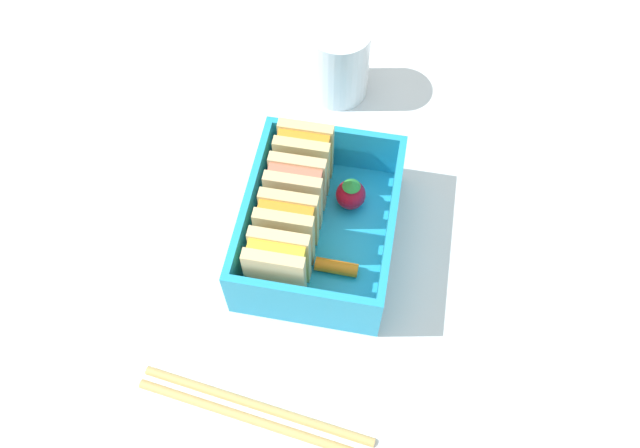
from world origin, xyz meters
The scene contains 11 objects.
ground_plane centered at (0.00, 0.00, -1.00)cm, with size 120.00×120.00×2.00cm, color silver.
bento_tray centered at (0.00, 0.00, 0.60)cm, with size 15.81×12.19×1.20cm, color #219FCE.
bento_rim centered at (0.00, 0.00, 3.57)cm, with size 15.81×12.19×4.74cm.
sandwich_left centered at (-5.25, 2.34, 4.38)cm, with size 2.82×4.67×6.35cm.
sandwich_center_left centered at (-1.75, 2.34, 4.38)cm, with size 2.82×4.67×6.35cm.
sandwich_center centered at (1.75, 2.34, 4.38)cm, with size 2.82×4.67×6.35cm.
sandwich_center_right centered at (5.25, 2.34, 4.38)cm, with size 2.82×4.67×6.35cm.
carrot_stick_far_left centered at (-3.25, -1.96, 1.77)cm, with size 1.14×1.14×3.51cm, color orange.
strawberry_far_left centered at (3.48, -2.06, 2.62)cm, with size 2.60×2.60×3.20cm.
chopstick_pair centered at (-15.46, 2.13, 0.35)cm, with size 4.01×18.31×0.70cm.
drinking_glass centered at (17.46, 1.33, 3.78)cm, with size 5.83×5.83×7.55cm, color white.
Camera 1 is at (-25.90, -4.73, 47.38)cm, focal length 35.00 mm.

